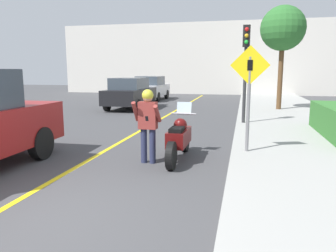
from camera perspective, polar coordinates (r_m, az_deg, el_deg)
name	(u,v)px	position (r m, az deg, el deg)	size (l,w,h in m)	color
ground_plane	(30,219)	(5.13, -22.93, -14.65)	(80.00, 80.00, 0.00)	#424244
sidewalk_curb	(331,160)	(8.22, 26.47, -5.33)	(4.40, 44.00, 0.14)	#9E9E99
road_center_line	(132,135)	(10.53, -6.31, -1.64)	(0.12, 36.00, 0.01)	yellow
building_backdrop	(213,59)	(29.90, 7.78, 11.55)	(28.00, 1.20, 6.26)	beige
motorcycle	(179,138)	(7.58, 1.94, -2.18)	(0.62, 2.24, 1.28)	black
person_biker	(148,119)	(7.21, -3.53, 1.24)	(0.59, 0.46, 1.65)	#282D4C
crossing_sign	(249,89)	(7.89, 13.94, 6.34)	(0.91, 0.08, 2.48)	slate
traffic_light	(246,55)	(12.40, 13.40, 11.86)	(0.26, 0.30, 3.52)	#2D2D30
street_tree	(283,29)	(17.51, 19.38, 15.64)	(2.17, 2.17, 5.04)	brown
parked_car_black	(130,93)	(18.04, -6.60, 5.72)	(1.88, 4.20, 1.68)	black
parked_car_silver	(151,88)	(23.49, -3.00, 6.65)	(1.88, 4.20, 1.68)	black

